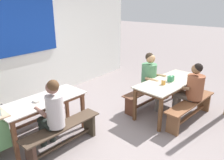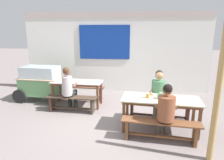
# 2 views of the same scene
# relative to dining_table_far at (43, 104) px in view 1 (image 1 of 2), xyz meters

# --- Properties ---
(ground_plane) EXTENTS (40.00, 40.00, 0.00)m
(ground_plane) POSITION_rel_dining_table_far_xyz_m (1.07, -1.05, -0.68)
(ground_plane) COLOR gray
(backdrop_wall) EXTENTS (6.76, 0.23, 2.90)m
(backdrop_wall) POSITION_rel_dining_table_far_xyz_m (1.06, 1.64, 0.84)
(backdrop_wall) COLOR white
(backdrop_wall) RESTS_ON ground_plane
(dining_table_far) EXTENTS (1.56, 0.72, 0.76)m
(dining_table_far) POSITION_rel_dining_table_far_xyz_m (0.00, 0.00, 0.00)
(dining_table_far) COLOR beige
(dining_table_far) RESTS_ON ground_plane
(dining_table_near) EXTENTS (1.83, 0.93, 0.76)m
(dining_table_near) POSITION_rel_dining_table_far_xyz_m (2.30, -1.34, 0.01)
(dining_table_near) COLOR #B7AF9A
(dining_table_near) RESTS_ON ground_plane
(bench_far_back) EXTENTS (1.48, 0.36, 0.45)m
(bench_far_back) POSITION_rel_dining_table_far_xyz_m (0.03, 0.53, -0.37)
(bench_far_back) COLOR brown
(bench_far_back) RESTS_ON ground_plane
(bench_far_front) EXTENTS (1.45, 0.39, 0.45)m
(bench_far_front) POSITION_rel_dining_table_far_xyz_m (-0.03, -0.53, -0.38)
(bench_far_front) COLOR #433327
(bench_far_front) RESTS_ON ground_plane
(bench_near_back) EXTENTS (1.66, 0.47, 0.45)m
(bench_near_back) POSITION_rel_dining_table_far_xyz_m (2.36, -0.82, -0.38)
(bench_near_back) COLOR brown
(bench_near_back) RESTS_ON ground_plane
(bench_near_front) EXTENTS (1.64, 0.48, 0.45)m
(bench_near_front) POSITION_rel_dining_table_far_xyz_m (2.25, -1.87, -0.37)
(bench_near_front) COLOR brown
(bench_near_front) RESTS_ON ground_plane
(person_left_back_turned) EXTENTS (0.42, 0.54, 1.29)m
(person_left_back_turned) POSITION_rel_dining_table_far_xyz_m (-0.13, -0.45, 0.05)
(person_left_back_turned) COLOR #222925
(person_left_back_turned) RESTS_ON ground_plane
(person_right_near_table) EXTENTS (0.46, 0.54, 1.31)m
(person_right_near_table) POSITION_rel_dining_table_far_xyz_m (2.32, -0.87, 0.07)
(person_right_near_table) COLOR #6C645B
(person_right_near_table) RESTS_ON ground_plane
(person_near_front) EXTENTS (0.47, 0.59, 1.25)m
(person_near_front) POSITION_rel_dining_table_far_xyz_m (2.34, -1.81, 0.03)
(person_near_front) COLOR #665B50
(person_near_front) RESTS_ON ground_plane
(tissue_box) EXTENTS (0.13, 0.10, 0.15)m
(tissue_box) POSITION_rel_dining_table_far_xyz_m (2.30, -1.36, 0.15)
(tissue_box) COLOR #358355
(tissue_box) RESTS_ON dining_table_near
(condiment_jar) EXTENTS (0.09, 0.09, 0.11)m
(condiment_jar) POSITION_rel_dining_table_far_xyz_m (2.01, -1.33, 0.14)
(condiment_jar) COLOR gold
(condiment_jar) RESTS_ON dining_table_near
(soup_bowl) EXTENTS (0.15, 0.15, 0.04)m
(soup_bowl) POSITION_rel_dining_table_far_xyz_m (-0.10, 0.01, 0.10)
(soup_bowl) COLOR silver
(soup_bowl) RESTS_ON dining_table_far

